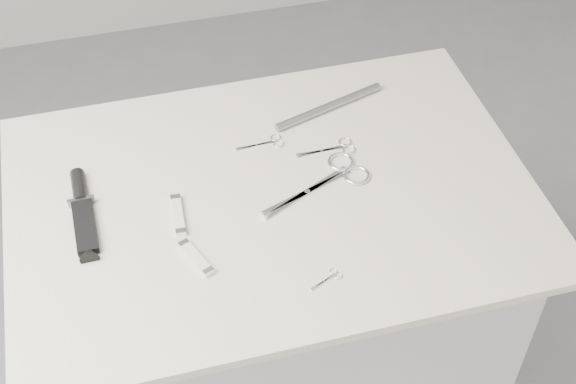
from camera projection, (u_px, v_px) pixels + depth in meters
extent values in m
cube|color=beige|center=(275.00, 332.00, 1.87)|extent=(0.90, 0.60, 0.90)
cube|color=beige|center=(272.00, 195.00, 1.54)|extent=(1.00, 0.70, 0.02)
cube|color=white|center=(307.00, 192.00, 1.53)|extent=(0.20, 0.11, 0.00)
cylinder|color=white|center=(307.00, 192.00, 1.53)|extent=(0.01, 0.01, 0.01)
torus|color=white|center=(341.00, 162.00, 1.59)|extent=(0.05, 0.05, 0.01)
torus|color=white|center=(357.00, 175.00, 1.56)|extent=(0.05, 0.05, 0.01)
cube|color=white|center=(322.00, 151.00, 1.61)|extent=(0.11, 0.02, 0.00)
cylinder|color=white|center=(322.00, 151.00, 1.61)|extent=(0.01, 0.01, 0.00)
torus|color=white|center=(345.00, 142.00, 1.63)|extent=(0.03, 0.03, 0.00)
torus|color=white|center=(349.00, 150.00, 1.61)|extent=(0.03, 0.03, 0.00)
cube|color=white|center=(257.00, 145.00, 1.62)|extent=(0.09, 0.02, 0.00)
cylinder|color=white|center=(257.00, 145.00, 1.62)|extent=(0.00, 0.00, 0.00)
torus|color=white|center=(276.00, 138.00, 1.64)|extent=(0.02, 0.02, 0.00)
torus|color=white|center=(279.00, 144.00, 1.62)|extent=(0.02, 0.02, 0.00)
cube|color=white|center=(324.00, 282.00, 1.38)|extent=(0.05, 0.03, 0.00)
cylinder|color=white|center=(324.00, 281.00, 1.38)|extent=(0.00, 0.00, 0.00)
torus|color=white|center=(334.00, 271.00, 1.40)|extent=(0.01, 0.01, 0.00)
torus|color=white|center=(338.00, 276.00, 1.39)|extent=(0.01, 0.01, 0.00)
cube|color=black|center=(85.00, 227.00, 1.46)|extent=(0.04, 0.13, 0.02)
cube|color=gray|center=(81.00, 201.00, 1.50)|extent=(0.05, 0.01, 0.02)
cylinder|color=black|center=(79.00, 187.00, 1.53)|extent=(0.03, 0.08, 0.03)
cube|color=beige|center=(196.00, 258.00, 1.41)|extent=(0.05, 0.09, 0.01)
cube|color=white|center=(184.00, 244.00, 1.43)|extent=(0.02, 0.02, 0.01)
cube|color=white|center=(208.00, 272.00, 1.39)|extent=(0.02, 0.02, 0.01)
cube|color=beige|center=(178.00, 215.00, 1.48)|extent=(0.03, 0.10, 0.01)
cube|color=white|center=(176.00, 198.00, 1.51)|extent=(0.02, 0.01, 0.01)
cube|color=white|center=(181.00, 232.00, 1.45)|extent=(0.02, 0.01, 0.01)
cylinder|color=gray|center=(329.00, 106.00, 1.70)|extent=(0.25, 0.09, 0.02)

